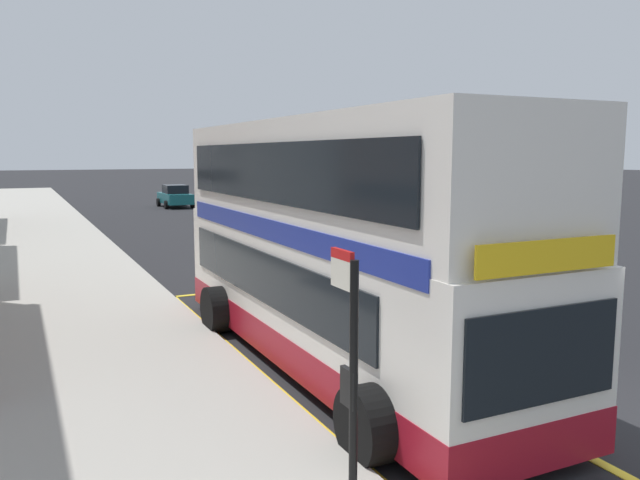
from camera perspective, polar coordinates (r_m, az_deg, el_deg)
name	(u,v)px	position (r m, az deg, el deg)	size (l,w,h in m)	color
ground_plane	(158,218)	(38.93, -14.49, 1.90)	(260.00, 260.00, 0.00)	black
pavement_near	(29,223)	(38.18, -24.84, 1.43)	(6.00, 76.00, 0.14)	#A39E93
double_decker_bus	(333,251)	(11.39, 1.21, -1.04)	(3.23, 10.20, 4.40)	white
bus_bay_markings	(321,358)	(12.05, 0.09, -10.62)	(2.84, 12.83, 0.01)	yellow
bus_stop_sign	(350,361)	(6.50, 2.74, -10.87)	(0.09, 0.51, 2.71)	black
parked_car_teal_behind	(175,196)	(46.82, -12.97, 3.88)	(2.09, 4.20, 1.62)	#196066
parked_car_navy_across	(281,225)	(27.13, -3.52, 1.39)	(2.09, 4.20, 1.62)	navy
parked_car_maroon_kerbside	(244,205)	(38.14, -6.86, 3.19)	(2.09, 4.20, 1.62)	maroon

